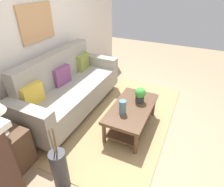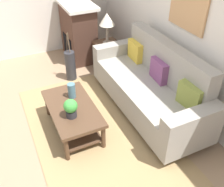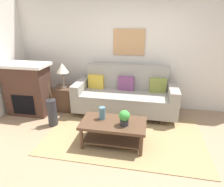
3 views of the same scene
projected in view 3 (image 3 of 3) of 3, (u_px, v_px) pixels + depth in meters
ground_plane at (120, 152)px, 3.24m from camera, size 9.62×9.62×0.00m
wall_back at (134, 51)px, 4.56m from camera, size 5.62×0.10×2.70m
area_rug at (124, 135)px, 3.69m from camera, size 2.87×1.75×0.01m
couch at (125, 95)px, 4.42m from camera, size 2.25×0.84×1.08m
throw_pillow_mustard at (96, 82)px, 4.57m from camera, size 0.36×0.13×0.32m
throw_pillow_plum at (126, 83)px, 4.45m from camera, size 0.37×0.15×0.32m
throw_pillow_olive at (158, 85)px, 4.32m from camera, size 0.37×0.16×0.32m
coffee_table at (113, 128)px, 3.34m from camera, size 1.10×0.60×0.43m
tabletop_vase at (102, 113)px, 3.37m from camera, size 0.11×0.11×0.22m
potted_plant_tabletop at (124, 117)px, 3.16m from camera, size 0.18×0.18×0.26m
side_table at (65, 98)px, 4.66m from camera, size 0.44×0.44×0.56m
table_lamp at (62, 69)px, 4.40m from camera, size 0.28×0.28×0.57m
fireplace at (28, 89)px, 4.38m from camera, size 1.02×0.58×1.16m
floor_vase at (52, 113)px, 3.95m from camera, size 0.19×0.19×0.56m
floor_vase_branch_a at (51, 92)px, 3.78m from camera, size 0.03×0.03×0.36m
floor_vase_branch_b at (50, 91)px, 3.80m from camera, size 0.03×0.02×0.36m
floor_vase_branch_c at (49, 92)px, 3.77m from camera, size 0.05×0.03×0.36m
framed_painting at (129, 42)px, 4.44m from camera, size 0.71×0.03×0.58m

